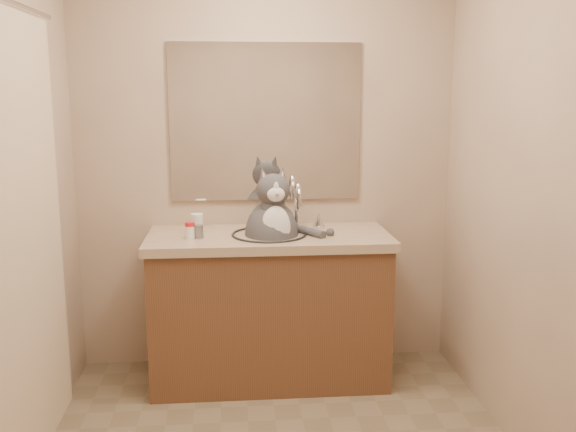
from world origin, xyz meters
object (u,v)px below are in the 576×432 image
object	(u,v)px
cat	(273,230)
pill_bottle_orange	(197,225)
pill_bottle_redcap	(190,230)
grey_canister	(199,231)

from	to	relation	value
cat	pill_bottle_orange	xyz separation A→B (m)	(-0.41, 0.05, 0.03)
pill_bottle_redcap	grey_canister	size ratio (longest dim) A/B	1.20
grey_canister	pill_bottle_orange	bearing A→B (deg)	98.97
grey_canister	pill_bottle_redcap	bearing A→B (deg)	-172.15
cat	pill_bottle_orange	world-z (taller)	cat
cat	grey_canister	world-z (taller)	cat
pill_bottle_redcap	grey_canister	world-z (taller)	pill_bottle_redcap
cat	pill_bottle_redcap	xyz separation A→B (m)	(-0.45, -0.05, 0.02)
cat	pill_bottle_redcap	distance (m)	0.45
pill_bottle_redcap	grey_canister	xyz separation A→B (m)	(0.05, 0.01, -0.01)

